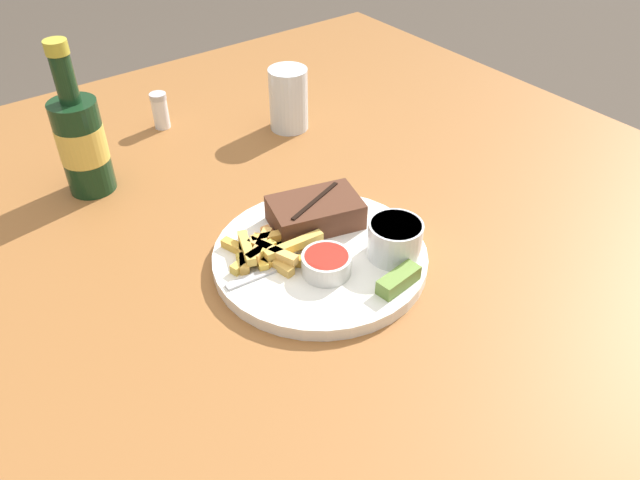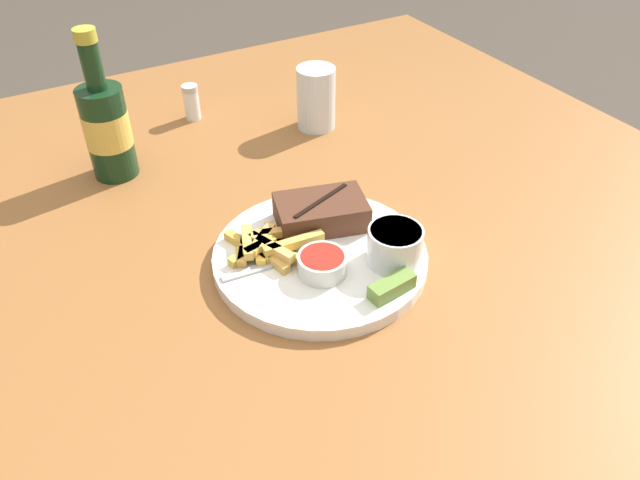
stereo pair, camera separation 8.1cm
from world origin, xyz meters
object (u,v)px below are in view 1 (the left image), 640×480
object	(u,v)px
coleslaw_cup	(395,238)
drinking_glass	(289,99)
fork_utensil	(270,270)
knife_utensil	(305,237)
salt_shaker	(161,110)
steak_portion	(315,212)
beer_bottle	(81,141)
pickle_spear	(399,280)
dipping_sauce_cup	(326,263)
dinner_plate	(320,257)

from	to	relation	value
coleslaw_cup	drinking_glass	xyz separation A→B (m)	(0.11, 0.40, 0.01)
fork_utensil	drinking_glass	world-z (taller)	drinking_glass
knife_utensil	salt_shaker	bearing A→B (deg)	8.70
steak_portion	drinking_glass	size ratio (longest dim) A/B	1.26
knife_utensil	drinking_glass	bearing A→B (deg)	-22.43
beer_bottle	salt_shaker	bearing A→B (deg)	33.67
coleslaw_cup	salt_shaker	xyz separation A→B (m)	(-0.07, 0.53, -0.01)
steak_portion	salt_shaker	size ratio (longest dim) A/B	2.14
beer_bottle	salt_shaker	distance (m)	0.22
pickle_spear	fork_utensil	xyz separation A→B (m)	(-0.11, 0.12, -0.01)
dipping_sauce_cup	steak_portion	bearing A→B (deg)	61.04
coleslaw_cup	pickle_spear	bearing A→B (deg)	-127.13
steak_portion	knife_utensil	world-z (taller)	steak_portion
fork_utensil	salt_shaker	world-z (taller)	salt_shaker
pickle_spear	drinking_glass	xyz separation A→B (m)	(0.15, 0.44, 0.03)
dinner_plate	knife_utensil	world-z (taller)	knife_utensil
steak_portion	knife_utensil	bearing A→B (deg)	-147.91
knife_utensil	pickle_spear	bearing A→B (deg)	-156.95
pickle_spear	dipping_sauce_cup	bearing A→B (deg)	126.23
dipping_sauce_cup	salt_shaker	size ratio (longest dim) A/B	0.97
coleslaw_cup	knife_utensil	bearing A→B (deg)	127.51
coleslaw_cup	drinking_glass	size ratio (longest dim) A/B	0.64
dipping_sauce_cup	knife_utensil	bearing A→B (deg)	75.67
steak_portion	coleslaw_cup	world-z (taller)	coleslaw_cup
coleslaw_cup	steak_portion	bearing A→B (deg)	109.70
fork_utensil	beer_bottle	xyz separation A→B (m)	(-0.10, 0.35, 0.06)
coleslaw_cup	dipping_sauce_cup	bearing A→B (deg)	164.36
coleslaw_cup	pickle_spear	xyz separation A→B (m)	(-0.04, -0.05, -0.02)
salt_shaker	beer_bottle	bearing A→B (deg)	-146.33
steak_portion	pickle_spear	world-z (taller)	steak_portion
steak_portion	pickle_spear	distance (m)	0.17
steak_portion	fork_utensil	world-z (taller)	steak_portion
steak_portion	dipping_sauce_cup	bearing A→B (deg)	-118.96
pickle_spear	fork_utensil	bearing A→B (deg)	133.24
pickle_spear	coleslaw_cup	bearing A→B (deg)	52.87
salt_shaker	dipping_sauce_cup	bearing A→B (deg)	-92.15
dipping_sauce_cup	fork_utensil	distance (m)	0.07
coleslaw_cup	knife_utensil	xyz separation A→B (m)	(-0.07, 0.10, -0.03)
steak_portion	dipping_sauce_cup	world-z (taller)	steak_portion
dinner_plate	dipping_sauce_cup	bearing A→B (deg)	-115.68
fork_utensil	drinking_glass	bearing A→B (deg)	57.14
pickle_spear	drinking_glass	world-z (taller)	drinking_glass
pickle_spear	knife_utensil	distance (m)	0.15
coleslaw_cup	salt_shaker	size ratio (longest dim) A/B	1.09
fork_utensil	drinking_glass	size ratio (longest dim) A/B	1.22
dinner_plate	drinking_glass	xyz separation A→B (m)	(0.18, 0.33, 0.05)
dipping_sauce_cup	knife_utensil	size ratio (longest dim) A/B	0.38
dipping_sauce_cup	drinking_glass	size ratio (longest dim) A/B	0.57
fork_utensil	salt_shaker	xyz separation A→B (m)	(0.08, 0.47, 0.01)
dinner_plate	salt_shaker	size ratio (longest dim) A/B	4.38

